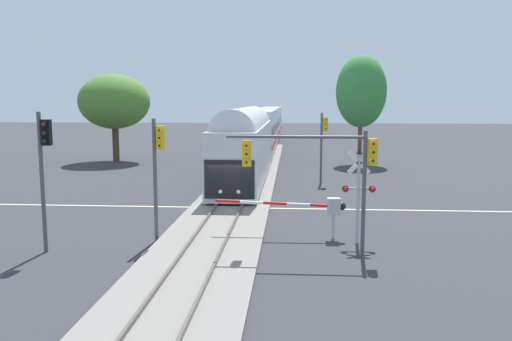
{
  "coord_description": "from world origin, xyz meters",
  "views": [
    {
      "loc": [
        3.39,
        -28.09,
        5.96
      ],
      "look_at": [
        1.36,
        0.91,
        2.0
      ],
      "focal_mm": 36.01,
      "sensor_mm": 36.0,
      "label": 1
    }
  ],
  "objects_px": {
    "crossing_gate_near": "(319,207)",
    "crossing_signal_mast": "(359,186)",
    "pine_left_background": "(114,102)",
    "commuter_train": "(262,130)",
    "traffic_signal_near_right": "(322,161)",
    "oak_far_right": "(361,91)",
    "traffic_signal_median": "(158,160)",
    "traffic_signal_near_left": "(44,159)",
    "traffic_signal_far_side": "(323,136)"
  },
  "relations": [
    {
      "from": "crossing_gate_near",
      "to": "pine_left_background",
      "type": "bearing_deg",
      "value": 124.1
    },
    {
      "from": "commuter_train",
      "to": "traffic_signal_median",
      "type": "height_order",
      "value": "commuter_train"
    },
    {
      "from": "oak_far_right",
      "to": "pine_left_background",
      "type": "distance_m",
      "value": 23.73
    },
    {
      "from": "traffic_signal_median",
      "to": "traffic_signal_near_left",
      "type": "distance_m",
      "value": 4.41
    },
    {
      "from": "commuter_train",
      "to": "crossing_signal_mast",
      "type": "xyz_separation_m",
      "value": [
        6.17,
        -36.3,
        -0.3
      ]
    },
    {
      "from": "traffic_signal_near_left",
      "to": "traffic_signal_far_side",
      "type": "distance_m",
      "value": 21.43
    },
    {
      "from": "traffic_signal_near_right",
      "to": "traffic_signal_near_left",
      "type": "xyz_separation_m",
      "value": [
        -10.72,
        -0.54,
        0.05
      ]
    },
    {
      "from": "traffic_signal_median",
      "to": "traffic_signal_near_right",
      "type": "bearing_deg",
      "value": -11.31
    },
    {
      "from": "crossing_signal_mast",
      "to": "oak_far_right",
      "type": "height_order",
      "value": "oak_far_right"
    },
    {
      "from": "traffic_signal_near_right",
      "to": "traffic_signal_near_left",
      "type": "bearing_deg",
      "value": -177.11
    },
    {
      "from": "traffic_signal_median",
      "to": "traffic_signal_far_side",
      "type": "height_order",
      "value": "traffic_signal_median"
    },
    {
      "from": "traffic_signal_far_side",
      "to": "pine_left_background",
      "type": "distance_m",
      "value": 23.21
    },
    {
      "from": "pine_left_background",
      "to": "commuter_train",
      "type": "bearing_deg",
      "value": 30.83
    },
    {
      "from": "crossing_gate_near",
      "to": "pine_left_background",
      "type": "xyz_separation_m",
      "value": [
        -18.5,
        27.33,
        4.45
      ]
    },
    {
      "from": "crossing_signal_mast",
      "to": "pine_left_background",
      "type": "distance_m",
      "value": 34.63
    },
    {
      "from": "commuter_train",
      "to": "traffic_signal_near_right",
      "type": "height_order",
      "value": "commuter_train"
    },
    {
      "from": "traffic_signal_near_left",
      "to": "pine_left_background",
      "type": "distance_m",
      "value": 31.18
    },
    {
      "from": "commuter_train",
      "to": "crossing_signal_mast",
      "type": "relative_size",
      "value": 16.06
    },
    {
      "from": "commuter_train",
      "to": "traffic_signal_median",
      "type": "bearing_deg",
      "value": -93.46
    },
    {
      "from": "crossing_gate_near",
      "to": "traffic_signal_near_right",
      "type": "xyz_separation_m",
      "value": [
        -0.07,
        -2.27,
        2.26
      ]
    },
    {
      "from": "crossing_signal_mast",
      "to": "traffic_signal_near_left",
      "type": "height_order",
      "value": "traffic_signal_near_left"
    },
    {
      "from": "crossing_gate_near",
      "to": "traffic_signal_far_side",
      "type": "height_order",
      "value": "traffic_signal_far_side"
    },
    {
      "from": "crossing_signal_mast",
      "to": "crossing_gate_near",
      "type": "bearing_deg",
      "value": 156.6
    },
    {
      "from": "commuter_train",
      "to": "traffic_signal_far_side",
      "type": "xyz_separation_m",
      "value": [
        5.65,
        -20.57,
        0.68
      ]
    },
    {
      "from": "traffic_signal_near_left",
      "to": "traffic_signal_near_right",
      "type": "bearing_deg",
      "value": 2.89
    },
    {
      "from": "commuter_train",
      "to": "traffic_signal_far_side",
      "type": "bearing_deg",
      "value": -74.65
    },
    {
      "from": "commuter_train",
      "to": "oak_far_right",
      "type": "bearing_deg",
      "value": -40.84
    },
    {
      "from": "traffic_signal_far_side",
      "to": "traffic_signal_near_right",
      "type": "bearing_deg",
      "value": -93.67
    },
    {
      "from": "crossing_gate_near",
      "to": "crossing_signal_mast",
      "type": "bearing_deg",
      "value": -23.4
    },
    {
      "from": "crossing_gate_near",
      "to": "traffic_signal_near_right",
      "type": "relative_size",
      "value": 0.99
    },
    {
      "from": "crossing_signal_mast",
      "to": "traffic_signal_near_right",
      "type": "bearing_deg",
      "value": -135.84
    },
    {
      "from": "crossing_gate_near",
      "to": "traffic_signal_near_right",
      "type": "bearing_deg",
      "value": -91.82
    },
    {
      "from": "traffic_signal_median",
      "to": "oak_far_right",
      "type": "relative_size",
      "value": 0.51
    },
    {
      "from": "commuter_train",
      "to": "traffic_signal_median",
      "type": "relative_size",
      "value": 12.28
    },
    {
      "from": "oak_far_right",
      "to": "pine_left_background",
      "type": "height_order",
      "value": "oak_far_right"
    },
    {
      "from": "crossing_signal_mast",
      "to": "pine_left_background",
      "type": "height_order",
      "value": "pine_left_background"
    },
    {
      "from": "commuter_train",
      "to": "traffic_signal_near_right",
      "type": "relative_size",
      "value": 11.14
    },
    {
      "from": "commuter_train",
      "to": "traffic_signal_far_side",
      "type": "relative_size",
      "value": 12.6
    },
    {
      "from": "commuter_train",
      "to": "oak_far_right",
      "type": "distance_m",
      "value": 13.6
    },
    {
      "from": "crossing_gate_near",
      "to": "oak_far_right",
      "type": "xyz_separation_m",
      "value": [
        5.21,
        27.14,
        5.41
      ]
    },
    {
      "from": "traffic_signal_median",
      "to": "traffic_signal_near_left",
      "type": "relative_size",
      "value": 0.94
    },
    {
      "from": "traffic_signal_near_right",
      "to": "oak_far_right",
      "type": "distance_m",
      "value": 30.04
    },
    {
      "from": "traffic_signal_near_right",
      "to": "traffic_signal_median",
      "type": "distance_m",
      "value": 6.88
    },
    {
      "from": "traffic_signal_far_side",
      "to": "pine_left_background",
      "type": "height_order",
      "value": "pine_left_background"
    },
    {
      "from": "commuter_train",
      "to": "pine_left_background",
      "type": "distance_m",
      "value": 16.48
    },
    {
      "from": "traffic_signal_far_side",
      "to": "pine_left_background",
      "type": "bearing_deg",
      "value": 147.86
    },
    {
      "from": "crossing_gate_near",
      "to": "crossing_signal_mast",
      "type": "relative_size",
      "value": 1.42
    },
    {
      "from": "commuter_train",
      "to": "traffic_signal_far_side",
      "type": "height_order",
      "value": "commuter_train"
    },
    {
      "from": "traffic_signal_median",
      "to": "oak_far_right",
      "type": "height_order",
      "value": "oak_far_right"
    },
    {
      "from": "crossing_gate_near",
      "to": "traffic_signal_median",
      "type": "xyz_separation_m",
      "value": [
        -6.82,
        -0.92,
        2.1
      ]
    }
  ]
}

